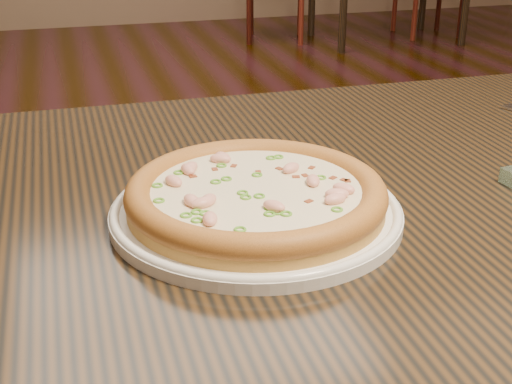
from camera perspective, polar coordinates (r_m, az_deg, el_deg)
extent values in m
plane|color=black|center=(1.77, 6.36, -13.70)|extent=(9.00, 9.00, 0.00)
cube|color=black|center=(0.83, 7.04, -0.90)|extent=(1.20, 0.80, 0.04)
cylinder|color=white|center=(0.74, 0.00, -1.70)|extent=(0.30, 0.30, 0.01)
torus|color=white|center=(0.74, 0.00, -1.28)|extent=(0.30, 0.30, 0.01)
cylinder|color=#BB8C3B|center=(0.73, 0.00, -0.64)|extent=(0.27, 0.27, 0.02)
torus|color=#BC722E|center=(0.73, 0.00, 0.00)|extent=(0.27, 0.27, 0.03)
cylinder|color=beige|center=(0.73, 0.00, 0.18)|extent=(0.22, 0.22, 0.00)
ellipsoid|color=#F2B29E|center=(0.70, 6.34, -0.56)|extent=(0.03, 0.02, 0.01)
ellipsoid|color=#F2B29E|center=(0.77, -5.29, 1.97)|extent=(0.03, 0.03, 0.01)
ellipsoid|color=#F2B29E|center=(0.69, -3.85, -0.67)|extent=(0.03, 0.03, 0.01)
ellipsoid|color=#F2B29E|center=(0.71, 6.49, -0.15)|extent=(0.03, 0.02, 0.01)
ellipsoid|color=#F2B29E|center=(0.72, 7.03, 0.27)|extent=(0.03, 0.03, 0.01)
ellipsoid|color=#F2B29E|center=(0.66, -3.70, -2.15)|extent=(0.02, 0.03, 0.01)
ellipsoid|color=#F2B29E|center=(0.68, 1.46, -1.14)|extent=(0.03, 0.03, 0.01)
ellipsoid|color=#F2B29E|center=(0.74, 4.58, 0.91)|extent=(0.02, 0.03, 0.01)
ellipsoid|color=#F2B29E|center=(0.80, -2.86, 2.68)|extent=(0.03, 0.02, 0.01)
ellipsoid|color=#F2B29E|center=(0.69, -5.18, -0.69)|extent=(0.02, 0.03, 0.01)
ellipsoid|color=#F2B29E|center=(0.74, -6.61, 0.88)|extent=(0.02, 0.03, 0.01)
ellipsoid|color=#F2B29E|center=(0.77, 2.81, 1.93)|extent=(0.03, 0.03, 0.01)
ellipsoid|color=#F2B29E|center=(0.80, -2.69, 2.80)|extent=(0.02, 0.03, 0.01)
ellipsoid|color=#F2B29E|center=(0.69, -4.34, -0.89)|extent=(0.03, 0.02, 0.01)
ellipsoid|color=#F2B29E|center=(0.77, -5.46, 1.82)|extent=(0.02, 0.03, 0.01)
cube|color=maroon|center=(0.78, 1.88, 1.82)|extent=(0.01, 0.01, 0.00)
cube|color=maroon|center=(0.78, -1.80, 2.05)|extent=(0.01, 0.01, 0.00)
cube|color=maroon|center=(0.76, 3.22, 1.17)|extent=(0.01, 0.01, 0.00)
cube|color=maroon|center=(0.76, -5.06, 1.19)|extent=(0.01, 0.01, 0.00)
cube|color=maroon|center=(0.77, 0.18, 1.55)|extent=(0.01, 0.01, 0.00)
cube|color=maroon|center=(0.69, -4.81, -1.09)|extent=(0.01, 0.01, 0.00)
cube|color=maroon|center=(0.70, 4.24, -0.80)|extent=(0.01, 0.01, 0.00)
cube|color=maroon|center=(0.75, 7.07, 0.90)|extent=(0.01, 0.01, 0.00)
cube|color=maroon|center=(0.78, 4.47, 1.90)|extent=(0.01, 0.01, 0.00)
cube|color=maroon|center=(0.76, 6.17, 1.08)|extent=(0.01, 0.01, 0.00)
cube|color=maroon|center=(0.78, -3.31, 1.78)|extent=(0.01, 0.01, 0.00)
cube|color=maroon|center=(0.78, -5.70, 1.88)|extent=(0.01, 0.01, 0.00)
cube|color=maroon|center=(0.75, 7.34, 0.84)|extent=(0.01, 0.01, 0.00)
cube|color=maroon|center=(0.76, 3.95, 1.27)|extent=(0.01, 0.01, 0.00)
torus|color=#569C29|center=(0.81, 1.81, 2.82)|extent=(0.01, 0.01, 0.00)
torus|color=#569C29|center=(0.78, -2.78, 2.12)|extent=(0.01, 0.01, 0.00)
torus|color=#569C29|center=(0.81, -3.20, 2.75)|extent=(0.01, 0.01, 0.00)
torus|color=#569C29|center=(0.67, -4.07, -1.72)|extent=(0.02, 0.02, 0.00)
torus|color=#569C29|center=(0.67, -5.62, -1.88)|extent=(0.02, 0.02, 0.00)
torus|color=#569C29|center=(0.67, 2.43, -1.76)|extent=(0.02, 0.02, 0.00)
torus|color=#569C29|center=(0.67, 1.72, -1.63)|extent=(0.01, 0.01, 0.00)
torus|color=#569C29|center=(0.70, -7.78, -0.69)|extent=(0.01, 0.01, 0.00)
torus|color=#569C29|center=(0.71, 0.26, -0.33)|extent=(0.02, 0.02, 0.00)
torus|color=#569C29|center=(0.68, 1.10, -1.27)|extent=(0.02, 0.02, 0.00)
torus|color=#569C29|center=(0.75, -2.39, 1.05)|extent=(0.01, 0.01, 0.00)
torus|color=#569C29|center=(0.68, 6.50, -1.41)|extent=(0.02, 0.02, 0.00)
torus|color=#569C29|center=(0.76, 0.08, 1.38)|extent=(0.02, 0.02, 0.00)
torus|color=#569C29|center=(0.77, -6.20, 1.55)|extent=(0.01, 0.01, 0.00)
torus|color=#569C29|center=(0.71, -0.82, -0.43)|extent=(0.02, 0.02, 0.00)
torus|color=#569C29|center=(0.72, -1.08, -0.08)|extent=(0.02, 0.02, 0.00)
torus|color=#569C29|center=(0.66, -4.75, -2.27)|extent=(0.02, 0.02, 0.00)
torus|color=#569C29|center=(0.68, -4.77, -1.61)|extent=(0.01, 0.01, 0.00)
torus|color=#569C29|center=(0.74, -3.25, 0.82)|extent=(0.02, 0.02, 0.00)
torus|color=#569C29|center=(0.67, 1.09, -1.78)|extent=(0.02, 0.02, 0.00)
torus|color=#569C29|center=(0.64, -1.28, -3.03)|extent=(0.01, 0.01, 0.00)
torus|color=#569C29|center=(0.76, 5.20, 1.15)|extent=(0.02, 0.02, 0.00)
torus|color=#569C29|center=(0.81, 1.20, 2.73)|extent=(0.02, 0.02, 0.00)
torus|color=#569C29|center=(0.74, -7.90, 0.51)|extent=(0.02, 0.02, 0.00)
cylinder|color=maroon|center=(5.05, 3.64, 13.94)|extent=(0.04, 0.04, 0.41)
cylinder|color=maroon|center=(5.41, 3.54, 14.60)|extent=(0.04, 0.04, 0.41)
cylinder|color=maroon|center=(5.05, -0.56, 13.98)|extent=(0.04, 0.04, 0.41)
cylinder|color=maroon|center=(5.41, -0.40, 14.64)|extent=(0.04, 0.04, 0.41)
cylinder|color=maroon|center=(5.64, 11.06, 14.61)|extent=(0.04, 0.04, 0.41)
cylinder|color=maroon|center=(5.32, 12.60, 13.93)|extent=(0.04, 0.04, 0.41)
cylinder|color=maroon|center=(5.79, 14.45, 14.54)|extent=(0.04, 0.04, 0.41)
cylinder|color=maroon|center=(5.48, 16.13, 13.86)|extent=(0.04, 0.04, 0.41)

